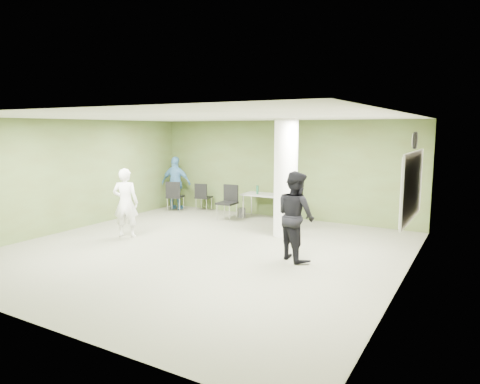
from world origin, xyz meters
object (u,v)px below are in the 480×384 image
Objects in this scene: woman_white at (126,203)px; man_blue at (176,183)px; folding_table at (268,196)px; man_black at (296,216)px; chair_back_left at (174,194)px.

man_blue is (-1.15, 3.37, 0.02)m from woman_white.
folding_table is at bearing 171.07° from man_blue.
folding_table is 0.86× the size of man_black.
man_black is 6.15m from man_blue.
folding_table is at bearing -22.20° from man_black.
folding_table is at bearing -146.97° from woman_white.
woman_white is at bearing -121.16° from folding_table.
folding_table and chair_back_left have the same top height.
man_blue reaches higher than chair_back_left.
woman_white reaches higher than folding_table.
chair_back_left is 0.57× the size of man_blue.
chair_back_left is at bearing 109.08° from man_blue.
man_black is (4.20, 0.33, 0.06)m from woman_white.
chair_back_left is 5.79m from man_black.
man_black is at bearing 157.65° from woman_white.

